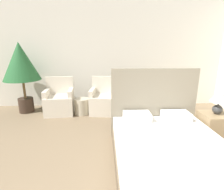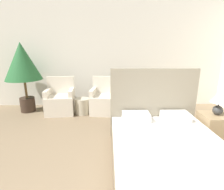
% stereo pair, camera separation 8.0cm
% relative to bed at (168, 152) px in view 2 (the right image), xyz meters
% --- Properties ---
extents(wall_back, '(10.00, 0.06, 2.90)m').
position_rel_bed_xyz_m(wall_back, '(-0.56, 2.92, 1.20)').
color(wall_back, silver).
rests_on(wall_back, ground_plane).
extents(bed, '(1.58, 2.11, 1.31)m').
position_rel_bed_xyz_m(bed, '(0.00, 0.00, 0.00)').
color(bed, brown).
rests_on(bed, ground_plane).
extents(armchair_near_window_left, '(0.74, 0.65, 0.93)m').
position_rel_bed_xyz_m(armchair_near_window_left, '(-2.07, 2.21, 0.05)').
color(armchair_near_window_left, beige).
rests_on(armchair_near_window_left, ground_plane).
extents(armchair_near_window_right, '(0.76, 0.67, 0.93)m').
position_rel_bed_xyz_m(armchair_near_window_right, '(-0.93, 2.21, 0.05)').
color(armchair_near_window_right, beige).
rests_on(armchair_near_window_right, ground_plane).
extents(potted_palm, '(0.91, 0.91, 1.80)m').
position_rel_bed_xyz_m(potted_palm, '(-3.00, 2.38, 1.00)').
color(potted_palm, '#38281E').
rests_on(potted_palm, ground_plane).
extents(nightstand, '(0.45, 0.46, 0.53)m').
position_rel_bed_xyz_m(nightstand, '(1.04, 0.69, 0.01)').
color(nightstand, '#937A56').
rests_on(nightstand, ground_plane).
extents(table_lamp, '(0.29, 0.29, 0.43)m').
position_rel_bed_xyz_m(table_lamp, '(1.07, 0.70, 0.55)').
color(table_lamp, '#333333').
rests_on(table_lamp, nightstand).
extents(side_table, '(0.37, 0.37, 0.41)m').
position_rel_bed_xyz_m(side_table, '(-1.50, 2.15, -0.05)').
color(side_table, '#B7AD93').
rests_on(side_table, ground_plane).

